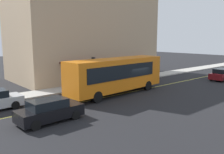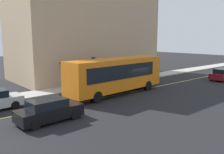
{
  "view_description": "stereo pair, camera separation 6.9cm",
  "coord_description": "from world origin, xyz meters",
  "px_view_note": "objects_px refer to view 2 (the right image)",
  "views": [
    {
      "loc": [
        -17.4,
        -16.75,
        5.45
      ],
      "look_at": [
        -2.15,
        1.05,
        1.6
      ],
      "focal_mm": 38.04,
      "sensor_mm": 36.0,
      "label": 1
    },
    {
      "loc": [
        -17.34,
        -16.8,
        5.45
      ],
      "look_at": [
        -2.15,
        1.05,
        1.6
      ],
      "focal_mm": 38.04,
      "sensor_mm": 36.0,
      "label": 2
    }
  ],
  "objects_px": {
    "car_black": "(49,111)",
    "pedestrian_mid_block": "(107,73)",
    "pedestrian_near_storefront": "(142,70)",
    "traffic_light": "(94,64)",
    "car_maroon": "(223,74)",
    "bus": "(117,74)"
  },
  "relations": [
    {
      "from": "car_black",
      "to": "pedestrian_mid_block",
      "type": "distance_m",
      "value": 14.47
    },
    {
      "from": "bus",
      "to": "pedestrian_mid_block",
      "type": "relative_size",
      "value": 6.83
    },
    {
      "from": "traffic_light",
      "to": "pedestrian_mid_block",
      "type": "distance_m",
      "value": 3.25
    },
    {
      "from": "car_black",
      "to": "pedestrian_mid_block",
      "type": "xyz_separation_m",
      "value": [
        11.79,
        8.38,
        0.4
      ]
    },
    {
      "from": "car_maroon",
      "to": "car_black",
      "type": "xyz_separation_m",
      "value": [
        -24.4,
        0.13,
        0.0
      ]
    },
    {
      "from": "traffic_light",
      "to": "car_black",
      "type": "height_order",
      "value": "traffic_light"
    },
    {
      "from": "pedestrian_near_storefront",
      "to": "car_maroon",
      "type": "bearing_deg",
      "value": -43.44
    },
    {
      "from": "bus",
      "to": "car_black",
      "type": "distance_m",
      "value": 9.24
    },
    {
      "from": "pedestrian_near_storefront",
      "to": "bus",
      "type": "bearing_deg",
      "value": -152.91
    },
    {
      "from": "pedestrian_mid_block",
      "to": "pedestrian_near_storefront",
      "type": "bearing_deg",
      "value": -14.07
    },
    {
      "from": "car_maroon",
      "to": "car_black",
      "type": "distance_m",
      "value": 24.4
    },
    {
      "from": "car_black",
      "to": "pedestrian_near_storefront",
      "type": "height_order",
      "value": "pedestrian_near_storefront"
    },
    {
      "from": "bus",
      "to": "traffic_light",
      "type": "height_order",
      "value": "bus"
    },
    {
      "from": "pedestrian_near_storefront",
      "to": "pedestrian_mid_block",
      "type": "height_order",
      "value": "pedestrian_near_storefront"
    },
    {
      "from": "car_maroon",
      "to": "pedestrian_near_storefront",
      "type": "relative_size",
      "value": 2.5
    },
    {
      "from": "car_black",
      "to": "pedestrian_mid_block",
      "type": "relative_size",
      "value": 2.65
    },
    {
      "from": "pedestrian_mid_block",
      "to": "car_black",
      "type": "bearing_deg",
      "value": -144.61
    },
    {
      "from": "traffic_light",
      "to": "pedestrian_near_storefront",
      "type": "relative_size",
      "value": 1.84
    },
    {
      "from": "bus",
      "to": "traffic_light",
      "type": "relative_size",
      "value": 3.52
    },
    {
      "from": "bus",
      "to": "car_black",
      "type": "bearing_deg",
      "value": -160.74
    },
    {
      "from": "car_black",
      "to": "pedestrian_near_storefront",
      "type": "relative_size",
      "value": 2.51
    },
    {
      "from": "pedestrian_near_storefront",
      "to": "pedestrian_mid_block",
      "type": "distance_m",
      "value": 5.07
    }
  ]
}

